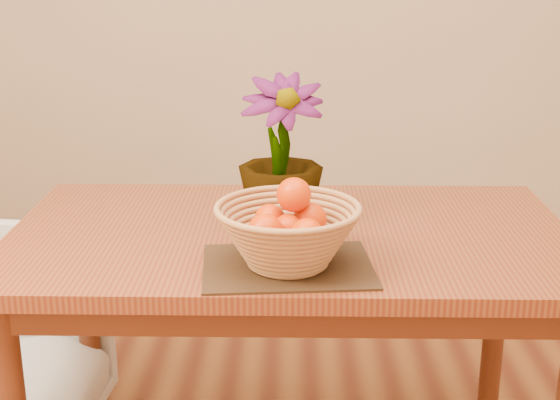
{
  "coord_description": "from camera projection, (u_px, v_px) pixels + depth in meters",
  "views": [
    {
      "loc": [
        0.01,
        -1.53,
        1.41
      ],
      "look_at": [
        -0.02,
        0.11,
        0.89
      ],
      "focal_mm": 50.0,
      "sensor_mm": 36.0,
      "label": 1
    }
  ],
  "objects": [
    {
      "name": "table",
      "position": [
        290.0,
        263.0,
        1.97
      ],
      "size": [
        1.4,
        0.8,
        0.75
      ],
      "color": "brown",
      "rests_on": "floor"
    },
    {
      "name": "placemat",
      "position": [
        288.0,
        266.0,
        1.71
      ],
      "size": [
        0.39,
        0.31,
        0.01
      ],
      "primitive_type": "cube",
      "rotation": [
        0.0,
        0.0,
        0.08
      ],
      "color": "#332112",
      "rests_on": "table"
    },
    {
      "name": "wicker_basket",
      "position": [
        288.0,
        238.0,
        1.69
      ],
      "size": [
        0.32,
        0.32,
        0.13
      ],
      "color": "#B17D49",
      "rests_on": "placemat"
    },
    {
      "name": "orange_pile",
      "position": [
        289.0,
        220.0,
        1.69
      ],
      "size": [
        0.17,
        0.17,
        0.14
      ],
      "rotation": [
        0.0,
        0.0,
        0.09
      ],
      "color": "red",
      "rests_on": "wicker_basket"
    },
    {
      "name": "potted_plant",
      "position": [
        281.0,
        152.0,
        1.93
      ],
      "size": [
        0.23,
        0.23,
        0.38
      ],
      "primitive_type": "imported",
      "rotation": [
        0.0,
        0.0,
        0.07
      ],
      "color": "#184914",
      "rests_on": "table"
    }
  ]
}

